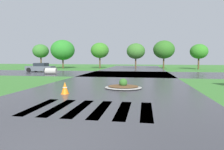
{
  "coord_description": "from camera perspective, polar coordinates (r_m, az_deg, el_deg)",
  "views": [
    {
      "loc": [
        2.17,
        -3.75,
        2.04
      ],
      "look_at": [
        0.06,
        8.97,
        0.95
      ],
      "focal_mm": 31.95,
      "sensor_mm": 36.0,
      "label": 1
    }
  ],
  "objects": [
    {
      "name": "drainage_pipe_stack",
      "position": [
        26.54,
        -17.04,
        1.1
      ],
      "size": [
        1.48,
        0.97,
        0.81
      ],
      "color": "#9E9B93",
      "rests_on": "ground"
    },
    {
      "name": "asphalt_roadway",
      "position": [
        14.07,
        0.45,
        -3.48
      ],
      "size": [
        10.94,
        80.0,
        0.01
      ],
      "primitive_type": "cube",
      "color": "#35353A",
      "rests_on": "ground"
    },
    {
      "name": "median_island",
      "position": [
        13.53,
        3.23,
        -3.25
      ],
      "size": [
        2.51,
        2.18,
        0.68
      ],
      "color": "#9E9B93",
      "rests_on": "ground"
    },
    {
      "name": "crosswalk_stripes",
      "position": [
        8.23,
        -6.26,
        -9.53
      ],
      "size": [
        4.95,
        2.96,
        0.01
      ],
      "color": "white",
      "rests_on": "ground"
    },
    {
      "name": "background_treeline",
      "position": [
        39.01,
        -1.13,
        7.05
      ],
      "size": [
        33.96,
        6.34,
        5.6
      ],
      "color": "#4C3823",
      "rests_on": "ground"
    },
    {
      "name": "traffic_cone",
      "position": [
        11.69,
        -13.32,
        -3.67
      ],
      "size": [
        0.44,
        0.44,
        0.69
      ],
      "color": "orange",
      "rests_on": "ground"
    },
    {
      "name": "asphalt_cross_road",
      "position": [
        25.93,
        4.59,
        0.33
      ],
      "size": [
        90.0,
        9.84,
        0.01
      ],
      "primitive_type": "cube",
      "color": "#35353A",
      "rests_on": "ground"
    },
    {
      "name": "car_blue_compact",
      "position": [
        31.95,
        -19.75,
        2.0
      ],
      "size": [
        4.06,
        2.26,
        1.32
      ],
      "rotation": [
        0.0,
        0.0,
        3.17
      ],
      "color": "#4C545B",
      "rests_on": "ground"
    }
  ]
}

